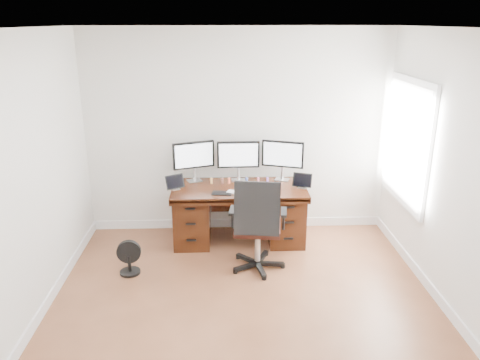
{
  "coord_description": "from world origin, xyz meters",
  "views": [
    {
      "loc": [
        -0.2,
        -3.78,
        2.76
      ],
      "look_at": [
        0.0,
        1.5,
        0.95
      ],
      "focal_mm": 35.0,
      "sensor_mm": 36.0,
      "label": 1
    }
  ],
  "objects_px": {
    "monitor_center": "(238,156)",
    "desk": "(239,212)",
    "floor_fan": "(129,258)",
    "keyboard": "(237,192)",
    "office_chair": "(257,240)"
  },
  "relations": [
    {
      "from": "desk",
      "to": "floor_fan",
      "type": "xyz_separation_m",
      "value": [
        -1.28,
        -0.82,
        -0.21
      ]
    },
    {
      "from": "desk",
      "to": "floor_fan",
      "type": "bearing_deg",
      "value": -147.4
    },
    {
      "from": "desk",
      "to": "monitor_center",
      "type": "distance_m",
      "value": 0.72
    },
    {
      "from": "floor_fan",
      "to": "keyboard",
      "type": "xyz_separation_m",
      "value": [
        1.25,
        0.58,
        0.56
      ]
    },
    {
      "from": "monitor_center",
      "to": "desk",
      "type": "bearing_deg",
      "value": -91.41
    },
    {
      "from": "office_chair",
      "to": "desk",
      "type": "bearing_deg",
      "value": 110.33
    },
    {
      "from": "floor_fan",
      "to": "keyboard",
      "type": "distance_m",
      "value": 1.49
    },
    {
      "from": "desk",
      "to": "keyboard",
      "type": "relative_size",
      "value": 6.85
    },
    {
      "from": "office_chair",
      "to": "keyboard",
      "type": "height_order",
      "value": "office_chair"
    },
    {
      "from": "desk",
      "to": "floor_fan",
      "type": "distance_m",
      "value": 1.54
    },
    {
      "from": "office_chair",
      "to": "floor_fan",
      "type": "xyz_separation_m",
      "value": [
        -1.47,
        -0.04,
        -0.18
      ]
    },
    {
      "from": "monitor_center",
      "to": "keyboard",
      "type": "xyz_separation_m",
      "value": [
        -0.03,
        -0.48,
        -0.33
      ]
    },
    {
      "from": "desk",
      "to": "monitor_center",
      "type": "xyz_separation_m",
      "value": [
        0.0,
        0.24,
        0.68
      ]
    },
    {
      "from": "floor_fan",
      "to": "office_chair",
      "type": "bearing_deg",
      "value": -2.74
    },
    {
      "from": "office_chair",
      "to": "monitor_center",
      "type": "relative_size",
      "value": 2.06
    }
  ]
}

